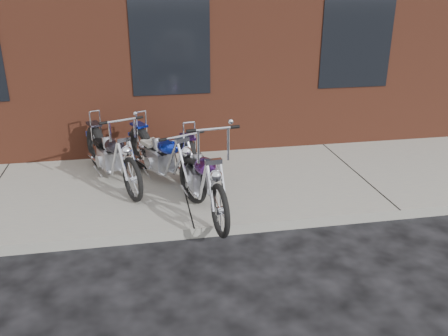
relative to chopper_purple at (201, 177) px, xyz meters
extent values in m
plane|color=black|center=(-0.20, -0.69, -0.60)|extent=(120.00, 120.00, 0.00)
cube|color=#989692|center=(-0.20, 0.81, -0.52)|extent=(22.00, 3.00, 0.15)
torus|color=black|center=(-0.08, 0.63, -0.05)|extent=(0.25, 0.80, 0.79)
torus|color=black|center=(0.13, -1.08, -0.09)|extent=(0.16, 0.72, 0.71)
cube|color=#AFAFAF|center=(0.01, -0.07, -0.06)|extent=(0.36, 0.47, 0.33)
ellipsoid|color=#491D69|center=(0.04, -0.37, 0.25)|extent=(0.35, 0.63, 0.34)
cube|color=black|center=(-0.03, 0.21, 0.16)|extent=(0.30, 0.34, 0.07)
cylinder|color=white|center=(0.11, -0.94, 0.20)|extent=(0.08, 0.32, 0.59)
cylinder|color=white|center=(0.10, -0.81, 0.92)|extent=(0.60, 0.10, 0.03)
cylinder|color=white|center=(-0.07, 0.54, 0.36)|extent=(0.03, 0.03, 0.53)
cylinder|color=white|center=(0.11, 0.18, -0.20)|extent=(0.17, 0.98, 0.05)
torus|color=black|center=(-0.76, 1.50, -0.06)|extent=(0.47, 0.76, 0.77)
torus|color=black|center=(-0.04, -0.02, -0.10)|extent=(0.37, 0.66, 0.70)
cube|color=#AFAFAF|center=(-0.47, 0.88, -0.07)|extent=(0.45, 0.52, 0.32)
ellipsoid|color=#132FD8|center=(-0.34, 0.61, 0.24)|extent=(0.50, 0.65, 0.33)
cube|color=beige|center=(-0.59, 1.13, 0.14)|extent=(0.36, 0.38, 0.06)
cylinder|color=white|center=(-0.10, 0.10, 0.18)|extent=(0.17, 0.30, 0.58)
cylinder|color=white|center=(-0.16, 0.22, 0.53)|extent=(0.55, 0.28, 0.03)
cylinder|color=white|center=(-0.73, 1.42, 0.35)|extent=(0.03, 0.03, 0.51)
cylinder|color=white|center=(-0.45, 1.15, -0.21)|extent=(0.46, 0.89, 0.05)
torus|color=black|center=(-1.54, 1.73, -0.07)|extent=(0.42, 0.76, 0.76)
torus|color=black|center=(-0.93, 0.19, -0.10)|extent=(0.32, 0.67, 0.69)
cube|color=#AFAFAF|center=(-1.29, 1.11, -0.08)|extent=(0.43, 0.50, 0.32)
ellipsoid|color=#25232D|center=(-1.18, 0.83, 0.23)|extent=(0.47, 0.64, 0.32)
cube|color=black|center=(-1.39, 1.36, 0.14)|extent=(0.35, 0.37, 0.06)
cylinder|color=white|center=(-0.97, 0.32, 0.18)|extent=(0.15, 0.30, 0.57)
cylinder|color=white|center=(-1.02, 0.44, 0.75)|extent=(0.55, 0.24, 0.03)
cylinder|color=white|center=(-1.51, 1.66, 0.34)|extent=(0.03, 0.03, 0.51)
cylinder|color=white|center=(-1.26, 1.37, -0.21)|extent=(0.40, 0.90, 0.05)
camera|label=1|loc=(-0.82, -6.25, 2.65)|focal=38.00mm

